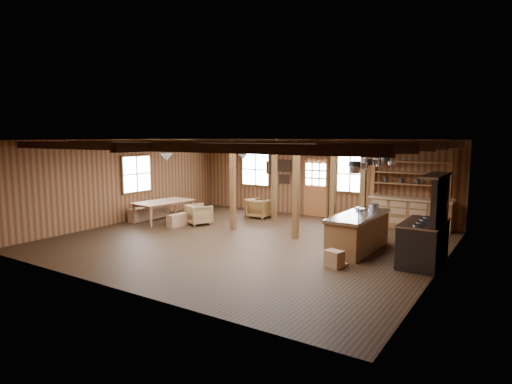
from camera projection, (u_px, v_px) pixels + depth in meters
room at (247, 191)px, 11.75m from camera, size 10.04×9.04×2.84m
ceiling_joists at (250, 144)px, 11.74m from camera, size 9.80×8.82×0.18m
timber_posts at (298, 185)px, 13.21m from camera, size 3.95×2.35×2.80m
back_door at (315, 192)px, 15.53m from camera, size 1.02×0.08×2.15m
window_back_left at (256, 169)px, 16.84m from camera, size 1.32×0.06×1.32m
window_back_right at (350, 174)px, 14.74m from camera, size 1.02×0.06×1.32m
window_left at (137, 174)px, 14.82m from camera, size 0.14×1.24×1.32m
notice_boards at (280, 170)px, 16.24m from camera, size 1.08×0.03×0.90m
back_counter at (410, 209)px, 13.53m from camera, size 2.55×0.60×2.45m
pendant_lamps at (206, 157)px, 13.69m from camera, size 1.86×2.36×0.66m
pot_rack at (372, 162)px, 9.98m from camera, size 0.38×3.00×0.44m
kitchen_island at (358, 232)px, 10.88m from camera, size 0.92×2.51×1.20m
step_stool at (334, 259)px, 9.49m from camera, size 0.50×0.41×0.38m
commercial_range at (425, 236)px, 9.61m from camera, size 0.86×1.68×2.07m
dining_table at (165, 211)px, 14.61m from camera, size 1.31×2.09×0.70m
bench_wall at (149, 213)px, 15.03m from camera, size 0.31×1.67×0.46m
bench_aisle at (185, 218)px, 14.12m from camera, size 0.28×1.47×0.41m
armchair_a at (260, 208)px, 15.28m from camera, size 0.73×0.75×0.67m
armchair_b at (257, 207)px, 15.60m from camera, size 0.90×0.91×0.64m
armchair_c at (199, 214)px, 14.12m from camera, size 0.94×0.95×0.67m
counter_pot at (374, 207)px, 11.45m from camera, size 0.27×0.27×0.16m
bowl at (360, 209)px, 11.32m from camera, size 0.33×0.33×0.07m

